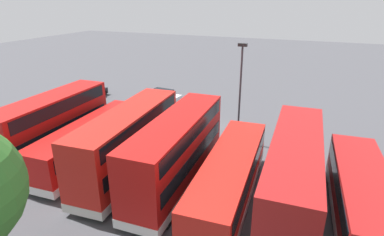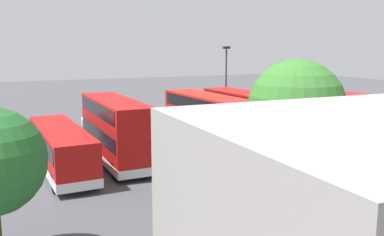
{
  "view_description": "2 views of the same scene",
  "coord_description": "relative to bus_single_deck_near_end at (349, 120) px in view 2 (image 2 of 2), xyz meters",
  "views": [
    {
      "loc": [
        -9.71,
        25.71,
        11.52
      ],
      "look_at": [
        0.21,
        1.65,
        1.51
      ],
      "focal_mm": 29.58,
      "sensor_mm": 36.0,
      "label": 1
    },
    {
      "loc": [
        15.51,
        37.73,
        8.22
      ],
      "look_at": [
        0.33,
        3.27,
        1.77
      ],
      "focal_mm": 39.26,
      "sensor_mm": 36.0,
      "label": 2
    }
  ],
  "objects": [
    {
      "name": "bus_single_deck_near_end",
      "position": [
        0.0,
        0.0,
        0.0
      ],
      "size": [
        3.27,
        10.31,
        2.95
      ],
      "color": "#A51919",
      "rests_on": "ground"
    },
    {
      "name": "car_hatchback_silver",
      "position": [
        28.2,
        -12.82,
        -0.92
      ],
      "size": [
        1.84,
        4.08,
        1.43
      ],
      "color": "black",
      "rests_on": "ground"
    },
    {
      "name": "ground_plane",
      "position": [
        12.62,
        -9.19,
        -1.62
      ],
      "size": [
        140.0,
        140.0,
        0.0
      ],
      "primitive_type": "plane",
      "color": "#47474C"
    },
    {
      "name": "lamp_post_tall",
      "position": [
        8.64,
        -7.49,
        3.17
      ],
      "size": [
        0.7,
        0.3,
        8.22
      ],
      "color": "#38383D",
      "rests_on": "ground"
    },
    {
      "name": "bus_double_decker_fourth",
      "position": [
        10.63,
        0.25,
        0.83
      ],
      "size": [
        3.02,
        11.25,
        4.55
      ],
      "color": "#B71411",
      "rests_on": "ground"
    },
    {
      "name": "bus_single_deck_sixth",
      "position": [
        17.88,
        -0.22,
        0.0
      ],
      "size": [
        3.15,
        11.14,
        2.95
      ],
      "color": "#B71411",
      "rests_on": "ground"
    },
    {
      "name": "bus_single_deck_far_end",
      "position": [
        25.18,
        0.31,
        0.0
      ],
      "size": [
        3.25,
        11.39,
        2.95
      ],
      "color": "#B71411",
      "rests_on": "ground"
    },
    {
      "name": "car_small_green",
      "position": [
        19.46,
        -14.77,
        -0.92
      ],
      "size": [
        4.12,
        2.16,
        1.43
      ],
      "color": "silver",
      "rests_on": "ground"
    },
    {
      "name": "bus_double_decker_fifth",
      "position": [
        14.18,
        0.28,
        0.83
      ],
      "size": [
        3.34,
        11.18,
        4.55
      ],
      "color": "red",
      "rests_on": "ground"
    },
    {
      "name": "bus_double_decker_second",
      "position": [
        3.51,
        0.72,
        0.83
      ],
      "size": [
        3.03,
        11.59,
        4.55
      ],
      "color": "#A51919",
      "rests_on": "ground"
    },
    {
      "name": "bus_double_decker_seventh",
      "position": [
        21.37,
        -0.25,
        0.83
      ],
      "size": [
        2.91,
        10.39,
        4.55
      ],
      "color": "#B71411",
      "rests_on": "ground"
    },
    {
      "name": "bus_single_deck_third",
      "position": [
        6.98,
        0.85,
        0.0
      ],
      "size": [
        3.24,
        11.62,
        2.95
      ],
      "color": "red",
      "rests_on": "ground"
    },
    {
      "name": "tree_midleft",
      "position": [
        14.48,
        11.0,
        3.43
      ],
      "size": [
        5.06,
        5.06,
        7.59
      ],
      "color": "#4C3823",
      "rests_on": "ground"
    }
  ]
}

